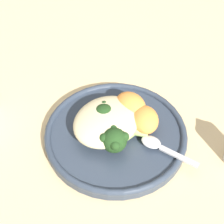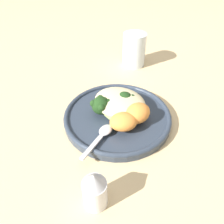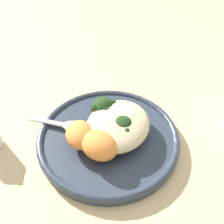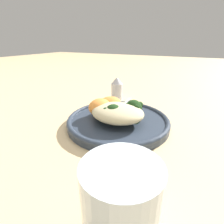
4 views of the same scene
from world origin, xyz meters
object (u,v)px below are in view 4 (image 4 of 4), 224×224
quinoa_mound (117,113)px  salt_shaker (117,89)px  broccoli_stalk_0 (105,112)px  sweet_potato_chunk_0 (110,103)px  water_glass (121,211)px  plate (119,121)px  spoon (124,105)px  broccoli_stalk_1 (114,112)px  broccoli_stalk_2 (130,116)px  broccoli_stalk_3 (132,108)px  sweet_potato_chunk_1 (100,107)px

quinoa_mound → salt_shaker: 0.23m
broccoli_stalk_0 → sweet_potato_chunk_0: size_ratio=1.45×
water_glass → salt_shaker: (0.21, -0.44, -0.01)m
plate → spoon: (0.02, -0.08, 0.01)m
quinoa_mound → water_glass: bearing=116.3°
quinoa_mound → water_glass: size_ratio=1.21×
broccoli_stalk_1 → water_glass: size_ratio=0.99×
salt_shaker → broccoli_stalk_2: bearing=123.6°
quinoa_mound → salt_shaker: salt_shaker is taller
broccoli_stalk_0 → spoon: broccoli_stalk_0 is taller
broccoli_stalk_2 → sweet_potato_chunk_0: sweet_potato_chunk_0 is taller
broccoli_stalk_2 → salt_shaker: salt_shaker is taller
broccoli_stalk_3 → water_glass: bearing=-62.4°
broccoli_stalk_0 → salt_shaker: (0.07, -0.20, 0.00)m
spoon → broccoli_stalk_0: bearing=167.0°
broccoli_stalk_2 → salt_shaker: bearing=159.2°
broccoli_stalk_2 → salt_shaker: size_ratio=1.18×
plate → water_glass: water_glass is taller
broccoli_stalk_3 → sweet_potato_chunk_1: bearing=-150.6°
broccoli_stalk_0 → sweet_potato_chunk_1: size_ratio=1.39×
broccoli_stalk_3 → salt_shaker: bearing=135.5°
quinoa_mound → broccoli_stalk_2: 0.03m
broccoli_stalk_0 → spoon: (-0.01, -0.09, -0.01)m
broccoli_stalk_0 → broccoli_stalk_3: bearing=139.9°
broccoli_stalk_0 → quinoa_mound: bearing=102.8°
quinoa_mound → broccoli_stalk_3: broccoli_stalk_3 is taller
water_glass → plate: bearing=-64.6°
spoon → salt_shaker: (0.08, -0.11, 0.01)m
sweet_potato_chunk_1 → water_glass: (-0.17, 0.24, 0.01)m
sweet_potato_chunk_0 → salt_shaker: bearing=-70.6°
plate → sweet_potato_chunk_1: bearing=7.1°
broccoli_stalk_0 → sweet_potato_chunk_0: 0.05m
sweet_potato_chunk_1 → broccoli_stalk_0: bearing=154.3°
sweet_potato_chunk_1 → broccoli_stalk_2: bearing=-179.9°
broccoli_stalk_0 → sweet_potato_chunk_1: sweet_potato_chunk_1 is taller
plate → water_glass: 0.28m
water_glass → salt_shaker: bearing=-63.9°
broccoli_stalk_0 → sweet_potato_chunk_1: (0.02, -0.01, 0.01)m
broccoli_stalk_3 → sweet_potato_chunk_0: 0.07m
spoon → water_glass: (-0.14, 0.33, 0.03)m
broccoli_stalk_1 → salt_shaker: salt_shaker is taller
broccoli_stalk_0 → sweet_potato_chunk_0: bearing=-151.5°
sweet_potato_chunk_1 → plate: bearing=-172.9°
broccoli_stalk_2 → salt_shaker: (0.13, -0.19, 0.00)m
quinoa_mound → broccoli_stalk_2: size_ratio=1.35×
broccoli_stalk_2 → sweet_potato_chunk_1: bearing=-144.4°
plate → salt_shaker: (0.09, -0.19, 0.03)m
plate → salt_shaker: size_ratio=3.20×
water_glass → broccoli_stalk_1: bearing=-61.8°
broccoli_stalk_2 → sweet_potato_chunk_0: 0.08m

